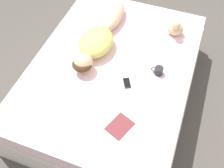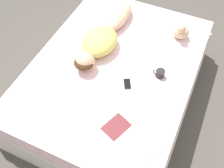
{
  "view_description": "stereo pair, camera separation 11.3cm",
  "coord_description": "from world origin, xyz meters",
  "views": [
    {
      "loc": [
        -0.63,
        1.72,
        2.68
      ],
      "look_at": [
        -0.1,
        0.28,
        0.62
      ],
      "focal_mm": 42.0,
      "sensor_mm": 36.0,
      "label": 1
    },
    {
      "loc": [
        -0.74,
        1.68,
        2.68
      ],
      "look_at": [
        -0.1,
        0.28,
        0.62
      ],
      "focal_mm": 42.0,
      "sensor_mm": 36.0,
      "label": 2
    }
  ],
  "objects": [
    {
      "name": "ground_plane",
      "position": [
        0.0,
        0.0,
        0.0
      ],
      "size": [
        12.0,
        12.0,
        0.0
      ],
      "primitive_type": "plane",
      "color": "#4C4742"
    },
    {
      "name": "bed",
      "position": [
        0.0,
        0.0,
        0.28
      ],
      "size": [
        1.71,
        2.31,
        0.57
      ],
      "color": "beige",
      "rests_on": "ground_plane"
    },
    {
      "name": "person",
      "position": [
        0.24,
        -0.24,
        0.66
      ],
      "size": [
        0.37,
        1.23,
        0.2
      ],
      "rotation": [
        0.0,
        0.0,
        -0.02
      ],
      "color": "#DBB28E",
      "rests_on": "bed"
    },
    {
      "name": "open_magazine",
      "position": [
        -0.44,
        0.72,
        0.57
      ],
      "size": [
        0.64,
        0.51,
        0.01
      ],
      "rotation": [
        0.0,
        0.0,
        -0.37
      ],
      "color": "silver",
      "rests_on": "bed"
    },
    {
      "name": "coffee_mug",
      "position": [
        -0.49,
        -0.05,
        0.61
      ],
      "size": [
        0.13,
        0.09,
        0.08
      ],
      "color": "#232328",
      "rests_on": "bed"
    },
    {
      "name": "cell_phone",
      "position": [
        -0.23,
        0.19,
        0.57
      ],
      "size": [
        0.12,
        0.15,
        0.01
      ],
      "rotation": [
        0.0,
        0.0,
        0.49
      ],
      "color": "black",
      "rests_on": "bed"
    },
    {
      "name": "plush_toy",
      "position": [
        -0.52,
        -0.68,
        0.66
      ],
      "size": [
        0.18,
        0.19,
        0.23
      ],
      "color": "#D1B289",
      "rests_on": "bed"
    }
  ]
}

